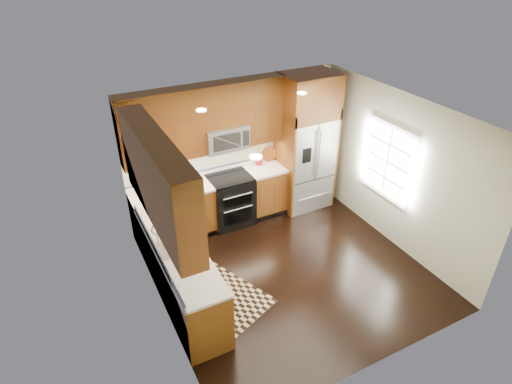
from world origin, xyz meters
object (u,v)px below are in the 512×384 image
range (230,200)px  utensil_crock (259,158)px  rug (219,293)px  refrigerator (306,143)px  knife_block (195,180)px

range → utensil_crock: 0.94m
range → rug: bearing=-119.9°
range → refrigerator: bearing=-1.4°
rug → range: bearing=37.4°
refrigerator → rug: bearing=-147.2°
knife_block → refrigerator: bearing=-1.5°
refrigerator → utensil_crock: 0.92m
refrigerator → rug: 3.25m
range → rug: range is taller
range → rug: 1.96m
knife_block → utensil_crock: (1.33, 0.20, 0.02)m
knife_block → utensil_crock: 1.35m
refrigerator → utensil_crock: refrigerator is taller
range → refrigerator: 1.76m
rug → utensil_crock: 2.70m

